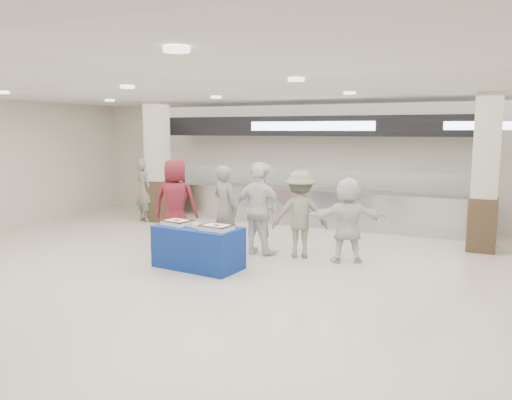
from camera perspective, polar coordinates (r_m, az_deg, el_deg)
The scene contains 15 objects.
ground at distance 8.29m, azimuth -5.54°, elevation -9.32°, with size 14.00×14.00×0.00m, color beige.
serving_line at distance 12.91m, azimuth 6.64°, elevation 2.20°, with size 8.70×0.85×2.80m.
column_left at distance 13.66m, azimuth -11.18°, elevation 3.99°, with size 0.55×0.55×3.20m.
column_right at distance 11.04m, azimuth 24.70°, elevation 2.45°, with size 0.55×0.55×3.20m.
display_table at distance 9.04m, azimuth -6.62°, elevation -5.39°, with size 1.55×0.78×0.75m, color navy.
sheet_cake_left at distance 9.21m, azimuth -9.00°, elevation -2.48°, with size 0.54×0.45×0.10m.
sheet_cake_right at distance 8.65m, azimuth -4.52°, elevation -3.08°, with size 0.53×0.43×0.10m.
cupcake_tray at distance 8.93m, azimuth -6.67°, elevation -2.88°, with size 0.51×0.47×0.07m.
civilian_maroon at distance 10.66m, azimuth -9.18°, elevation -0.31°, with size 0.91×0.59×1.87m, color maroon.
soldier_a at distance 10.20m, azimuth -3.53°, elevation -0.94°, with size 0.64×0.42×1.75m, color slate.
chef_tall at distance 10.02m, azimuth 0.38°, elevation -0.86°, with size 0.89×0.69×1.83m, color white.
chef_short at distance 9.82m, azimuth 0.38°, elevation -1.18°, with size 1.04×0.44×1.78m, color white.
soldier_b at distance 9.70m, azimuth 5.05°, elevation -1.62°, with size 1.09×0.63×1.69m, color slate.
civilian_white at distance 9.45m, azimuth 10.41°, elevation -2.25°, with size 1.48×0.47×1.60m, color white.
soldier_bg at distance 13.77m, azimuth -12.66°, elevation 1.13°, with size 0.62×0.41×1.70m, color slate.
Camera 1 is at (4.04, -6.80, 2.48)m, focal length 35.00 mm.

